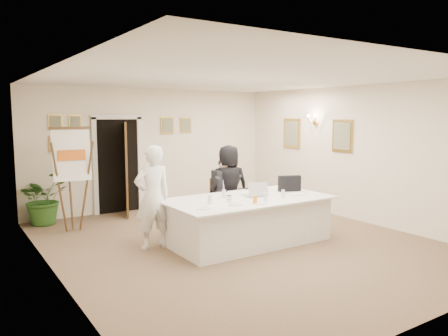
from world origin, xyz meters
name	(u,v)px	position (x,y,z in m)	size (l,w,h in m)	color
floor	(238,242)	(0.00, 0.00, 0.00)	(7.00, 7.00, 0.00)	brown
ceiling	(239,78)	(0.00, 0.00, 2.80)	(6.00, 7.00, 0.02)	white
wall_back	(154,149)	(0.00, 3.50, 1.40)	(6.00, 0.10, 2.80)	#F1EACB
wall_front	(434,192)	(0.00, -3.50, 1.40)	(6.00, 0.10, 2.80)	#F1EACB
wall_left	(53,175)	(-3.00, 0.00, 1.40)	(0.10, 7.00, 2.80)	#F1EACB
wall_right	(357,154)	(3.00, 0.00, 1.40)	(0.10, 7.00, 2.80)	#F1EACB
doorway	(121,167)	(-0.88, 3.32, 1.04)	(1.14, 0.86, 2.20)	black
pictures_back_wall	(121,130)	(-0.80, 3.47, 1.85)	(3.40, 0.06, 0.80)	gold
pictures_right_wall	(315,135)	(2.97, 1.20, 1.75)	(0.06, 2.20, 0.80)	gold
wall_sconce	(313,119)	(2.90, 1.20, 2.10)	(0.20, 0.30, 0.24)	#BF853D
conference_table	(247,220)	(0.15, -0.06, 0.39)	(2.85, 1.52, 0.78)	white
seated_man	(225,192)	(0.41, 1.05, 0.68)	(0.58, 0.62, 1.36)	black
flip_chart	(72,185)	(-2.21, 2.26, 0.90)	(0.69, 0.46, 1.94)	#402D14
standing_man	(153,197)	(-1.37, 0.50, 0.86)	(0.62, 0.41, 1.71)	white
standing_woman	(229,186)	(0.50, 1.06, 0.81)	(0.79, 0.51, 1.61)	black
potted_palm	(44,198)	(-2.55, 3.20, 0.53)	(0.96, 0.83, 1.07)	#29581D
laptop	(254,188)	(0.35, 0.04, 0.91)	(0.37, 0.38, 0.28)	#B7BABC
laptop_bag	(289,183)	(1.20, 0.06, 0.92)	(0.42, 0.12, 0.29)	black
paper_stack	(297,194)	(1.05, -0.32, 0.79)	(0.29, 0.20, 0.03)	white
plate_left	(204,208)	(-0.93, -0.40, 0.78)	(0.22, 0.22, 0.01)	white
plate_mid	(236,205)	(-0.36, -0.44, 0.78)	(0.23, 0.23, 0.01)	white
plate_near	(261,203)	(0.05, -0.56, 0.78)	(0.22, 0.22, 0.01)	white
glass_a	(210,199)	(-0.65, -0.13, 0.84)	(0.07, 0.07, 0.14)	silver
glass_b	(265,197)	(0.25, -0.42, 0.84)	(0.07, 0.07, 0.14)	silver
glass_c	(283,194)	(0.67, -0.38, 0.84)	(0.06, 0.06, 0.14)	silver
glass_d	(224,194)	(-0.18, 0.19, 0.84)	(0.06, 0.06, 0.14)	silver
oj_glass	(255,200)	(-0.03, -0.51, 0.84)	(0.07, 0.07, 0.13)	orange
steel_jug	(229,199)	(-0.32, -0.18, 0.83)	(0.09, 0.09, 0.11)	silver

